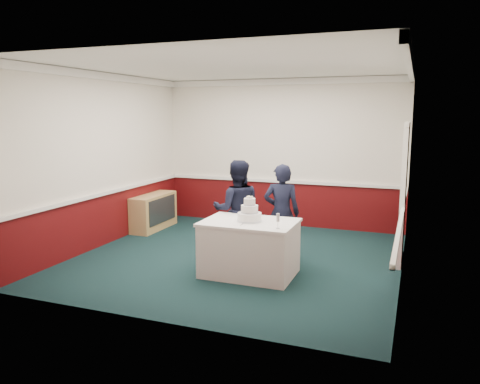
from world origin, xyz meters
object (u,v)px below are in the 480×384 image
(person_man, at_px, (237,210))
(cake_table, at_px, (249,248))
(sideboard, at_px, (154,212))
(cake_knife, at_px, (243,224))
(wedding_cake, at_px, (250,214))
(person_woman, at_px, (282,213))
(champagne_flute, at_px, (278,218))

(person_man, bearing_deg, cake_table, 103.29)
(sideboard, bearing_deg, cake_table, -34.78)
(cake_knife, relative_size, person_man, 0.14)
(sideboard, bearing_deg, person_man, -28.25)
(wedding_cake, bearing_deg, cake_table, -90.00)
(cake_knife, relative_size, person_woman, 0.14)
(sideboard, xyz_separation_m, person_man, (2.27, -1.22, 0.44))
(wedding_cake, xyz_separation_m, champagne_flute, (0.50, -0.28, 0.03))
(cake_table, relative_size, cake_knife, 6.00)
(sideboard, xyz_separation_m, person_woman, (2.97, -1.11, 0.42))
(cake_table, bearing_deg, champagne_flute, -29.25)
(cake_table, distance_m, person_man, 0.90)
(sideboard, xyz_separation_m, champagne_flute, (3.22, -2.17, 0.58))
(sideboard, relative_size, person_woman, 0.78)
(cake_knife, distance_m, person_man, 0.97)
(cake_knife, height_order, person_woman, person_woman)
(champagne_flute, distance_m, person_woman, 1.10)
(sideboard, distance_m, cake_knife, 3.44)
(cake_knife, bearing_deg, cake_table, 78.30)
(sideboard, relative_size, wedding_cake, 3.30)
(wedding_cake, bearing_deg, person_man, 123.93)
(sideboard, height_order, wedding_cake, wedding_cake)
(sideboard, relative_size, champagne_flute, 5.85)
(sideboard, bearing_deg, person_woman, -20.42)
(cake_table, xyz_separation_m, wedding_cake, (0.00, 0.00, 0.50))
(sideboard, xyz_separation_m, wedding_cake, (2.72, -1.89, 0.55))
(wedding_cake, height_order, champagne_flute, wedding_cake)
(person_woman, bearing_deg, sideboard, -31.25)
(person_woman, bearing_deg, cake_knife, 63.25)
(cake_knife, xyz_separation_m, person_man, (-0.42, 0.87, 0.00))
(cake_table, relative_size, wedding_cake, 3.63)
(sideboard, distance_m, wedding_cake, 3.36)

